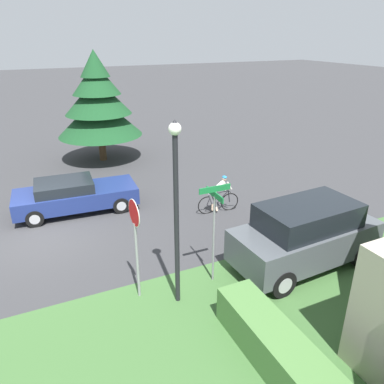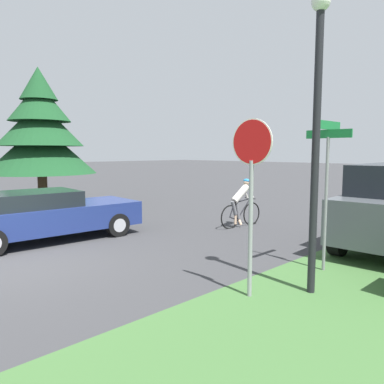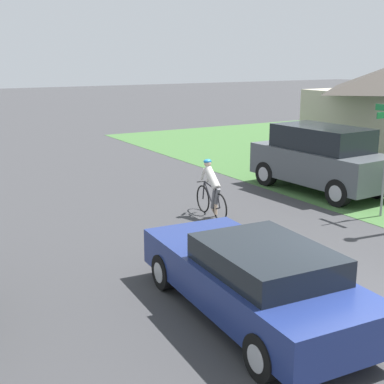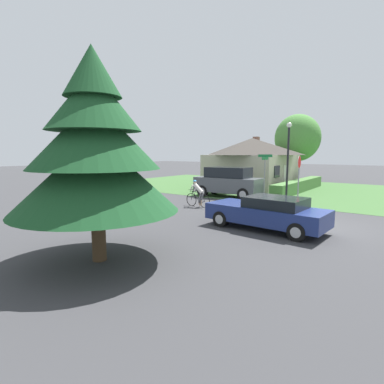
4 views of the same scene
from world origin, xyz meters
name	(u,v)px [view 1 (image 1 of 4)]	position (x,y,z in m)	size (l,w,h in m)	color
ground_plane	(44,236)	(0.00, 0.00, 0.00)	(140.00, 140.00, 0.00)	#38383A
sedan_left_lane	(74,195)	(-1.64, 1.35, 0.67)	(2.09, 4.72, 1.31)	navy
cyclist	(218,195)	(0.80, 6.42, 0.71)	(0.44, 1.71, 1.50)	black
parked_suv_right	(305,235)	(5.11, 6.98, 1.03)	(2.13, 4.54, 2.03)	#4C5156
stop_sign	(135,230)	(4.44, 2.06, 2.00)	(0.72, 0.07, 2.83)	gray
street_lamp	(176,199)	(5.04, 2.93, 2.94)	(0.29, 0.29, 4.80)	black
street_name_sign	(214,218)	(4.64, 4.17, 1.99)	(0.90, 0.90, 2.89)	gray
conifer_tall_near	(98,103)	(-7.67, 3.76, 3.09)	(4.43, 4.43, 5.77)	#4C3823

